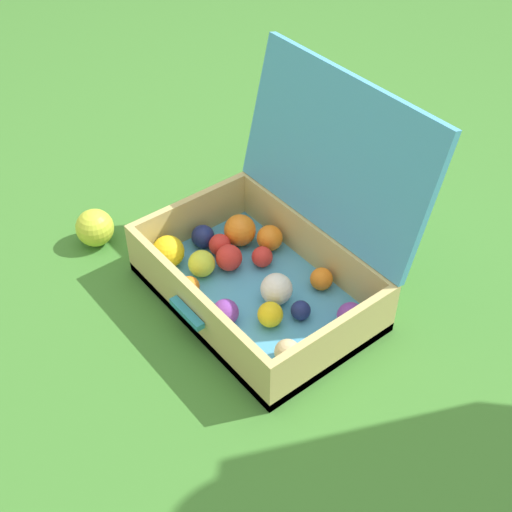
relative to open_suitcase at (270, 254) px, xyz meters
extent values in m
plane|color=#3D7A2D|center=(0.09, 0.03, -0.11)|extent=(16.00, 16.00, 0.00)
cube|color=#4799C6|center=(0.01, -0.05, -0.10)|extent=(0.55, 0.37, 0.03)
cube|color=tan|center=(-0.26, -0.05, -0.04)|extent=(0.02, 0.37, 0.14)
cube|color=tan|center=(0.28, -0.05, -0.04)|extent=(0.02, 0.37, 0.14)
cube|color=tan|center=(0.01, -0.23, -0.04)|extent=(0.52, 0.02, 0.14)
cube|color=tan|center=(0.01, 0.12, -0.04)|extent=(0.52, 0.02, 0.14)
cube|color=#4799C6|center=(0.01, 0.18, 0.21)|extent=(0.55, 0.11, 0.36)
cube|color=teal|center=(0.01, -0.25, -0.03)|extent=(0.11, 0.02, 0.02)
sphere|color=#D1B784|center=(0.22, -0.13, -0.06)|extent=(0.06, 0.06, 0.06)
sphere|color=red|center=(-0.15, -0.04, -0.06)|extent=(0.06, 0.06, 0.06)
sphere|color=navy|center=(0.14, -0.02, -0.06)|extent=(0.05, 0.05, 0.05)
sphere|color=orange|center=(-0.08, -0.18, -0.06)|extent=(0.05, 0.05, 0.05)
sphere|color=yellow|center=(0.11, -0.09, -0.05)|extent=(0.06, 0.06, 0.06)
sphere|color=orange|center=(-0.09, 0.07, -0.05)|extent=(0.07, 0.07, 0.07)
sphere|color=red|center=(-0.09, -0.05, -0.05)|extent=(0.07, 0.07, 0.07)
sphere|color=red|center=(-0.05, 0.02, -0.06)|extent=(0.05, 0.05, 0.05)
sphere|color=#CCDB38|center=(-0.12, -0.12, -0.05)|extent=(0.07, 0.07, 0.07)
sphere|color=purple|center=(0.23, 0.05, -0.05)|extent=(0.06, 0.06, 0.06)
sphere|color=yellow|center=(-0.20, -0.16, -0.04)|extent=(0.08, 0.08, 0.08)
sphere|color=white|center=(0.07, -0.03, -0.05)|extent=(0.08, 0.08, 0.08)
sphere|color=orange|center=(-0.15, 0.03, -0.04)|extent=(0.08, 0.08, 0.08)
sphere|color=purple|center=(0.05, -0.17, -0.05)|extent=(0.06, 0.06, 0.06)
sphere|color=navy|center=(-0.20, -0.05, -0.05)|extent=(0.06, 0.06, 0.06)
sphere|color=orange|center=(0.10, 0.08, -0.06)|extent=(0.06, 0.06, 0.06)
sphere|color=#CCDB38|center=(-0.41, -0.25, -0.06)|extent=(0.10, 0.10, 0.10)
camera|label=1|loc=(0.94, -0.78, 1.10)|focal=48.80mm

